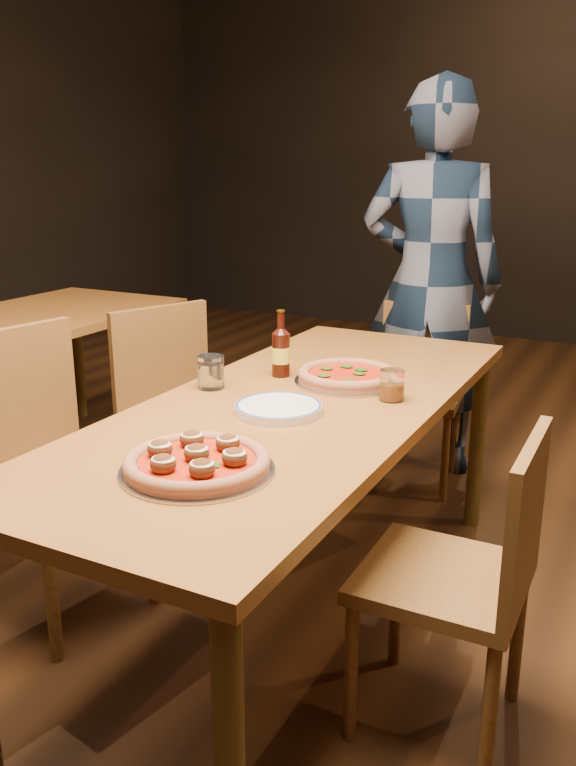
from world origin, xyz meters
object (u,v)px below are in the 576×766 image
at_px(chair_main_nw, 59,474).
at_px(pizza_meatball, 197,462).
at_px(chair_main_e, 442,575).
at_px(amber_glass, 392,385).
at_px(chair_main_sw, 191,421).
at_px(beer_bottle, 281,353).
at_px(pizza_margherita, 348,376).
at_px(diner, 431,283).
at_px(chair_end, 416,394).
at_px(plate_stack, 279,409).
at_px(table_main, 296,424).
at_px(water_glass, 211,372).

bearing_deg(chair_main_nw, pizza_meatball, -101.10).
bearing_deg(chair_main_e, amber_glass, -143.25).
height_order(chair_main_sw, pizza_meatball, chair_main_sw).
bearing_deg(amber_glass, beer_bottle, 169.12).
distance_m(pizza_margherita, diner, 1.22).
xyz_separation_m(pizza_margherita, beer_bottle, (-0.23, -0.03, 0.06)).
distance_m(chair_main_sw, chair_end, 1.07).
height_order(chair_main_nw, pizza_margherita, chair_main_nw).
xyz_separation_m(chair_main_sw, chair_end, (0.63, 0.86, -0.04)).
height_order(chair_end, diner, diner).
height_order(pizza_meatball, plate_stack, pizza_meatball).
xyz_separation_m(chair_main_sw, beer_bottle, (0.48, -0.15, 0.36)).
bearing_deg(chair_main_nw, chair_main_sw, 6.33).
xyz_separation_m(table_main, water_glass, (-0.30, -0.00, 0.12)).
distance_m(chair_main_e, diner, 1.85).
bearing_deg(table_main, diner, 91.67).
height_order(chair_main_e, diner, diner).
relative_size(table_main, chair_main_e, 2.31).
bearing_deg(amber_glass, plate_stack, -133.32).
xyz_separation_m(water_glass, amber_glass, (0.55, 0.14, -0.01)).
height_order(chair_end, pizza_margherita, chair_end).
relative_size(chair_main_e, chair_end, 1.01).
bearing_deg(beer_bottle, amber_glass, -10.88).
relative_size(water_glass, amber_glass, 1.12).
xyz_separation_m(chair_end, pizza_margherita, (0.08, -0.98, 0.35)).
height_order(table_main, beer_bottle, beer_bottle).
relative_size(chair_main_sw, amber_glass, 9.99).
relative_size(chair_main_e, amber_glass, 9.26).
xyz_separation_m(table_main, pizza_meatball, (0.04, -0.58, 0.10)).
xyz_separation_m(chair_end, pizza_meatball, (0.05, -1.81, 0.35)).
xyz_separation_m(beer_bottle, water_glass, (-0.13, -0.22, -0.03)).
bearing_deg(beer_bottle, diner, 84.20).
distance_m(chair_main_nw, water_glass, 0.58).
distance_m(table_main, chair_main_sw, 0.78).
relative_size(pizza_meatball, diner, 0.20).
relative_size(chair_main_e, water_glass, 8.28).
height_order(chair_main_sw, diner, diner).
bearing_deg(amber_glass, pizza_meatball, -106.42).
relative_size(chair_main_nw, pizza_margherita, 2.81).
bearing_deg(plate_stack, water_glass, 159.05).
distance_m(chair_main_nw, plate_stack, 0.77).
bearing_deg(chair_end, beer_bottle, -106.45).
xyz_separation_m(pizza_meatball, pizza_margherita, (0.02, 0.83, -0.00)).
bearing_deg(table_main, pizza_margherita, 77.09).
xyz_separation_m(table_main, pizza_margherita, (0.06, 0.26, 0.09)).
relative_size(plate_stack, water_glass, 2.38).
xyz_separation_m(chair_main_sw, pizza_margherita, (0.71, -0.12, 0.31)).
relative_size(chair_end, pizza_meatball, 2.36).
bearing_deg(pizza_margherita, table_main, -102.91).
bearing_deg(water_glass, beer_bottle, 59.75).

